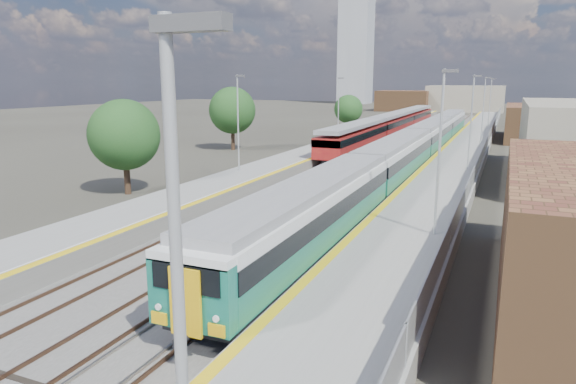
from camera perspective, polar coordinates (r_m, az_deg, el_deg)
The scene contains 11 objects.
ground at distance 53.18m, azimuth 12.76°, elevation 3.23°, with size 320.00×320.00×0.00m, color #47443A.
ballast_bed at distance 56.03m, azimuth 10.97°, elevation 3.78°, with size 10.50×155.00×0.06m, color #565451.
tracks at distance 57.53m, azimuth 11.92°, elevation 4.03°, with size 8.96×160.00×0.17m.
platform_right at distance 54.89m, azimuth 18.70°, elevation 3.72°, with size 4.70×155.00×8.52m.
platform_left at distance 57.74m, azimuth 4.37°, elevation 4.69°, with size 4.30×155.00×8.52m.
buildings at distance 143.03m, azimuth 12.36°, elevation 12.95°, with size 72.00×185.50×40.00m.
green_train at distance 50.38m, azimuth 14.07°, elevation 5.13°, with size 2.75×76.57×3.02m.
red_train at distance 73.57m, azimuth 11.50°, elevation 7.32°, with size 2.81×56.93×3.54m.
tree_a at distance 38.28m, azimuth -17.73°, elevation 6.06°, with size 5.02×5.02×6.81m.
tree_b at distance 61.42m, azimuth -6.21°, elevation 9.00°, with size 5.48×5.48×7.42m.
tree_c at distance 81.95m, azimuth 6.72°, elevation 9.13°, with size 4.44×4.44×6.02m.
Camera 1 is at (9.33, -1.75, 7.95)m, focal length 32.00 mm.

